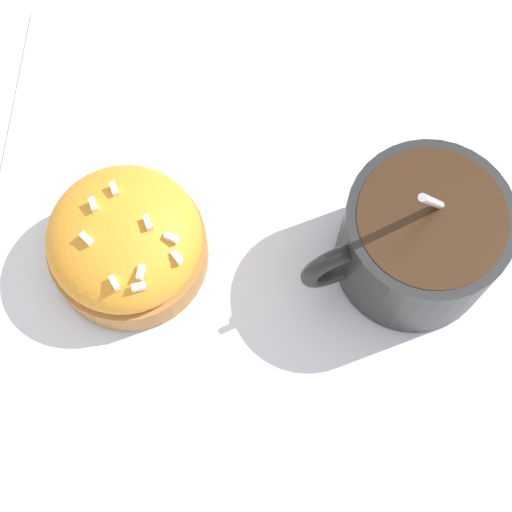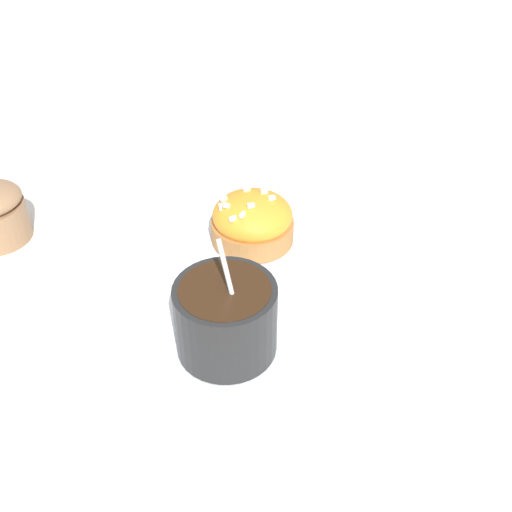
{
  "view_description": "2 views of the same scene",
  "coord_description": "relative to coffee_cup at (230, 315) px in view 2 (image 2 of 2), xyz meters",
  "views": [
    {
      "loc": [
        -0.01,
        -0.15,
        0.45
      ],
      "look_at": [
        -0.01,
        -0.01,
        0.04
      ],
      "focal_mm": 60.0,
      "sensor_mm": 36.0,
      "label": 1
    },
    {
      "loc": [
        0.42,
        0.06,
        0.38
      ],
      "look_at": [
        -0.01,
        0.02,
        0.04
      ],
      "focal_mm": 42.0,
      "sensor_mm": 36.0,
      "label": 2
    }
  ],
  "objects": [
    {
      "name": "ground_plane",
      "position": [
        -0.08,
        -0.0,
        -0.04
      ],
      "size": [
        3.0,
        3.0,
        0.0
      ],
      "primitive_type": "plane",
      "color": "silver"
    },
    {
      "name": "paper_napkin",
      "position": [
        -0.08,
        -0.0,
        -0.04
      ],
      "size": [
        0.35,
        0.34,
        0.0
      ],
      "color": "white",
      "rests_on": "ground_plane"
    },
    {
      "name": "coffee_cup",
      "position": [
        0.0,
        0.0,
        0.0
      ],
      "size": [
        0.11,
        0.08,
        0.1
      ],
      "color": "black",
      "rests_on": "paper_napkin"
    },
    {
      "name": "frosted_pastry",
      "position": [
        -0.15,
        0.0,
        -0.01
      ],
      "size": [
        0.09,
        0.09,
        0.05
      ],
      "color": "#B2753D",
      "rests_on": "paper_napkin"
    }
  ]
}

